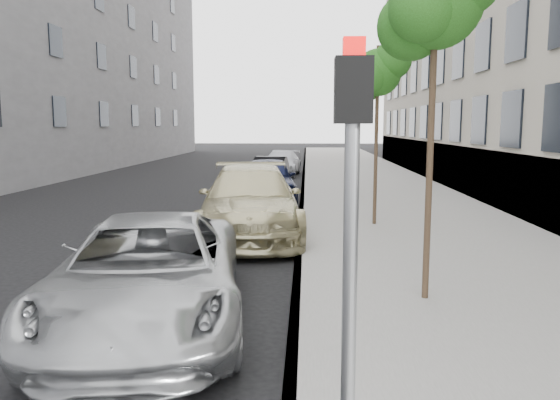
# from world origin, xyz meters

# --- Properties ---
(ground) EXTENTS (160.00, 160.00, 0.00)m
(ground) POSITION_xyz_m (0.00, 0.00, 0.00)
(ground) COLOR black
(ground) RESTS_ON ground
(sidewalk) EXTENTS (6.40, 72.00, 0.14)m
(sidewalk) POSITION_xyz_m (4.30, 24.00, 0.07)
(sidewalk) COLOR gray
(sidewalk) RESTS_ON ground
(curb) EXTENTS (0.15, 72.00, 0.14)m
(curb) POSITION_xyz_m (1.18, 24.00, 0.07)
(curb) COLOR #9E9B93
(curb) RESTS_ON ground
(tree_near) EXTENTS (1.72, 1.52, 5.32)m
(tree_near) POSITION_xyz_m (3.23, 1.50, 4.60)
(tree_near) COLOR #38281C
(tree_near) RESTS_ON sidewalk
(tree_mid) EXTENTS (1.62, 1.42, 4.86)m
(tree_mid) POSITION_xyz_m (3.23, 8.00, 4.20)
(tree_mid) COLOR #38281C
(tree_mid) RESTS_ON sidewalk
(tree_far) EXTENTS (1.61, 1.41, 5.08)m
(tree_far) POSITION_xyz_m (3.23, 14.50, 4.42)
(tree_far) COLOR #38281C
(tree_far) RESTS_ON sidewalk
(signal_pole) EXTENTS (0.24, 0.18, 3.23)m
(signal_pole) POSITION_xyz_m (1.63, -3.31, 2.15)
(signal_pole) COLOR #939699
(signal_pole) RESTS_ON sidewalk
(minivan) EXTENTS (3.30, 5.78, 1.52)m
(minivan) POSITION_xyz_m (-0.88, 0.48, 0.76)
(minivan) COLOR #A3A6A8
(minivan) RESTS_ON ground
(suv) EXTENTS (3.06, 6.32, 1.77)m
(suv) POSITION_xyz_m (-0.10, 6.87, 0.89)
(suv) COLOR #C1B789
(suv) RESTS_ON ground
(sedan_blue) EXTENTS (2.43, 4.97, 1.63)m
(sedan_blue) POSITION_xyz_m (-0.10, 13.47, 0.82)
(sedan_blue) COLOR black
(sedan_blue) RESTS_ON ground
(sedan_black) EXTENTS (1.70, 4.21, 1.36)m
(sedan_black) POSITION_xyz_m (-0.40, 18.55, 0.68)
(sedan_black) COLOR black
(sedan_black) RESTS_ON ground
(sedan_rear) EXTENTS (2.34, 4.93, 1.39)m
(sedan_rear) POSITION_xyz_m (-0.10, 23.92, 0.69)
(sedan_rear) COLOR #B2B4BB
(sedan_rear) RESTS_ON ground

